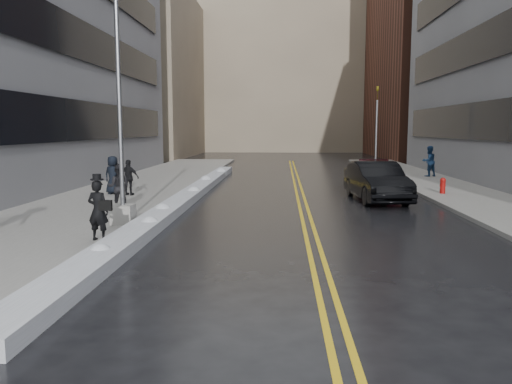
# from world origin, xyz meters

# --- Properties ---
(ground) EXTENTS (160.00, 160.00, 0.00)m
(ground) POSITION_xyz_m (0.00, 0.00, 0.00)
(ground) COLOR black
(ground) RESTS_ON ground
(sidewalk_west) EXTENTS (5.50, 50.00, 0.15)m
(sidewalk_west) POSITION_xyz_m (-5.75, 10.00, 0.07)
(sidewalk_west) COLOR gray
(sidewalk_west) RESTS_ON ground
(sidewalk_east) EXTENTS (4.00, 50.00, 0.15)m
(sidewalk_east) POSITION_xyz_m (10.00, 10.00, 0.07)
(sidewalk_east) COLOR gray
(sidewalk_east) RESTS_ON ground
(lane_line_left) EXTENTS (0.12, 50.00, 0.01)m
(lane_line_left) POSITION_xyz_m (2.35, 10.00, 0.00)
(lane_line_left) COLOR gold
(lane_line_left) RESTS_ON ground
(lane_line_right) EXTENTS (0.12, 50.00, 0.01)m
(lane_line_right) POSITION_xyz_m (2.65, 10.00, 0.00)
(lane_line_right) COLOR gold
(lane_line_right) RESTS_ON ground
(snow_ridge) EXTENTS (0.90, 30.00, 0.34)m
(snow_ridge) POSITION_xyz_m (-2.45, 8.00, 0.17)
(snow_ridge) COLOR silver
(snow_ridge) RESTS_ON ground
(building_west_far) EXTENTS (14.00, 22.00, 18.00)m
(building_west_far) POSITION_xyz_m (-15.50, 44.00, 9.00)
(building_west_far) COLOR gray
(building_west_far) RESTS_ON ground
(building_east_far) EXTENTS (14.00, 20.00, 28.00)m
(building_east_far) POSITION_xyz_m (19.00, 42.00, 14.00)
(building_east_far) COLOR #562D21
(building_east_far) RESTS_ON ground
(building_far) EXTENTS (36.00, 16.00, 22.00)m
(building_far) POSITION_xyz_m (2.00, 60.00, 11.00)
(building_far) COLOR gray
(building_far) RESTS_ON ground
(lamppost) EXTENTS (0.65, 0.65, 7.62)m
(lamppost) POSITION_xyz_m (-3.30, 2.00, 2.53)
(lamppost) COLOR gray
(lamppost) RESTS_ON sidewalk_west
(fire_hydrant) EXTENTS (0.26, 0.26, 0.73)m
(fire_hydrant) POSITION_xyz_m (9.00, 10.00, 0.55)
(fire_hydrant) COLOR maroon
(fire_hydrant) RESTS_ON sidewalk_east
(traffic_signal) EXTENTS (0.16, 0.20, 6.00)m
(traffic_signal) POSITION_xyz_m (8.50, 24.00, 3.40)
(traffic_signal) COLOR gray
(traffic_signal) RESTS_ON sidewalk_east
(pedestrian_fedora) EXTENTS (0.65, 0.49, 1.61)m
(pedestrian_fedora) POSITION_xyz_m (-3.20, -0.34, 0.96)
(pedestrian_fedora) COLOR black
(pedestrian_fedora) RESTS_ON sidewalk_west
(pedestrian_b) EXTENTS (0.87, 0.71, 1.67)m
(pedestrian_b) POSITION_xyz_m (-4.34, 4.77, 0.98)
(pedestrian_b) COLOR black
(pedestrian_b) RESTS_ON sidewalk_west
(pedestrian_c) EXTENTS (0.95, 0.74, 1.73)m
(pedestrian_c) POSITION_xyz_m (-6.00, 8.98, 1.01)
(pedestrian_c) COLOR black
(pedestrian_c) RESTS_ON sidewalk_west
(pedestrian_d) EXTENTS (0.98, 0.53, 1.59)m
(pedestrian_d) POSITION_xyz_m (-5.15, 8.60, 0.94)
(pedestrian_d) COLOR black
(pedestrian_d) RESTS_ON sidewalk_west
(pedestrian_east) EXTENTS (1.13, 1.02, 1.89)m
(pedestrian_east) POSITION_xyz_m (10.72, 18.27, 1.09)
(pedestrian_east) COLOR navy
(pedestrian_east) RESTS_ON sidewalk_east
(car_black) EXTENTS (2.25, 5.28, 1.69)m
(car_black) POSITION_xyz_m (5.70, 8.44, 0.85)
(car_black) COLOR black
(car_black) RESTS_ON ground
(car_maroon) EXTENTS (2.33, 4.94, 1.39)m
(car_maroon) POSITION_xyz_m (6.73, 13.71, 0.70)
(car_maroon) COLOR #3D0915
(car_maroon) RESTS_ON ground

